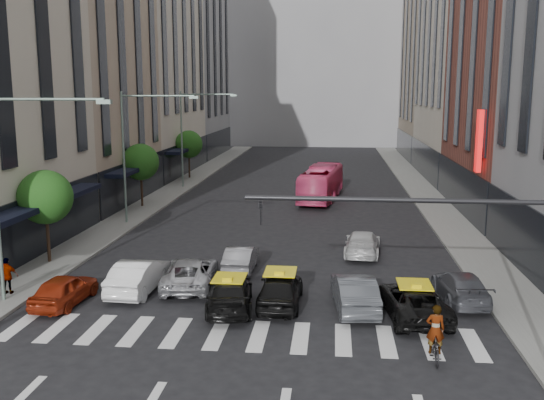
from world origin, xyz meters
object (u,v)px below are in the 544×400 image
(streetlamp_mid, at_px, (137,140))
(taxi_center, at_px, (280,289))
(streetlamp_near, at_px, (15,170))
(bus, at_px, (321,183))
(car_red, at_px, (64,289))
(pedestrian_far, at_px, (7,276))
(taxi_left, at_px, (230,294))
(streetlamp_far, at_px, (191,126))
(motorcycle, at_px, (434,347))
(car_white_front, at_px, (139,276))

(streetlamp_mid, distance_m, taxi_center, 19.51)
(streetlamp_near, distance_m, taxi_center, 12.33)
(bus, bearing_deg, streetlamp_mid, 49.21)
(car_red, distance_m, pedestrian_far, 3.05)
(streetlamp_mid, height_order, taxi_center, streetlamp_mid)
(taxi_left, xyz_separation_m, bus, (3.28, 26.68, 0.74))
(streetlamp_far, height_order, motorcycle, streetlamp_far)
(car_red, height_order, motorcycle, car_red)
(taxi_left, bearing_deg, streetlamp_far, -81.90)
(streetlamp_near, bearing_deg, streetlamp_mid, 90.00)
(streetlamp_mid, relative_size, motorcycle, 4.93)
(motorcycle, bearing_deg, bus, -80.44)
(motorcycle, bearing_deg, taxi_left, -26.72)
(streetlamp_far, xyz_separation_m, taxi_center, (11.17, -31.15, -5.15))
(streetlamp_mid, distance_m, motorcycle, 26.73)
(streetlamp_mid, relative_size, car_white_front, 1.93)
(streetlamp_mid, distance_m, taxi_left, 18.93)
(streetlamp_mid, bearing_deg, taxi_left, -60.12)
(streetlamp_near, xyz_separation_m, taxi_center, (11.17, 0.85, -5.15))
(bus, height_order, motorcycle, bus)
(streetlamp_mid, height_order, bus, streetlamp_mid)
(taxi_center, relative_size, bus, 0.43)
(car_red, distance_m, taxi_center, 9.40)
(streetlamp_mid, xyz_separation_m, bus, (12.35, 10.90, -4.47))
(streetlamp_far, distance_m, motorcycle, 40.10)
(streetlamp_near, bearing_deg, car_white_front, 24.85)
(streetlamp_far, relative_size, car_white_front, 1.93)
(streetlamp_near, height_order, streetlamp_far, same)
(car_white_front, height_order, pedestrian_far, pedestrian_far)
(car_white_front, xyz_separation_m, taxi_left, (4.59, -1.86, -0.08))
(streetlamp_near, bearing_deg, motorcycle, -13.08)
(streetlamp_near, relative_size, streetlamp_far, 1.00)
(taxi_left, height_order, motorcycle, taxi_left)
(streetlamp_far, distance_m, car_white_front, 30.69)
(car_red, bearing_deg, car_white_front, -139.37)
(streetlamp_mid, height_order, taxi_left, streetlamp_mid)
(streetlamp_near, xyz_separation_m, bus, (12.35, 26.90, -4.47))
(streetlamp_near, relative_size, motorcycle, 4.93)
(streetlamp_mid, bearing_deg, streetlamp_far, 90.00)
(streetlamp_far, bearing_deg, taxi_left, -74.07)
(car_white_front, bearing_deg, car_red, 39.21)
(car_red, bearing_deg, streetlamp_mid, -79.75)
(taxi_center, xyz_separation_m, motorcycle, (5.78, -4.79, -0.28))
(motorcycle, bearing_deg, car_white_front, -24.66)
(streetlamp_far, bearing_deg, car_white_front, -81.48)
(streetlamp_far, distance_m, bus, 14.09)
(car_white_front, distance_m, taxi_center, 6.80)
(streetlamp_near, xyz_separation_m, car_red, (1.81, 0.07, -5.22))
(streetlamp_far, height_order, pedestrian_far, streetlamp_far)
(motorcycle, relative_size, pedestrian_far, 1.09)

